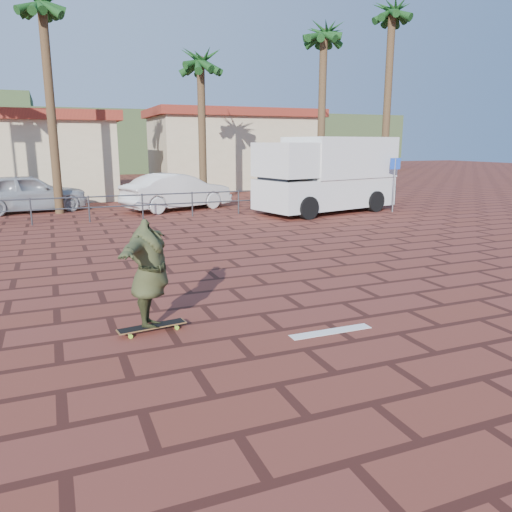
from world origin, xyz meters
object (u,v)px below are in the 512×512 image
Objects in this scene: campervan at (327,173)px; car_white at (177,192)px; longboard at (152,327)px; skateboarder at (149,273)px; car_silver at (27,193)px.

car_white is (-5.78, 3.16, -0.86)m from campervan.
skateboarder is (0.00, 0.00, 0.87)m from longboard.
longboard is 14.92m from campervan.
campervan is at bearing -16.08° from skateboarder.
car_white is at bearing 67.59° from longboard.
skateboarder is 0.43× the size of car_silver.
campervan reaches higher than longboard.
car_silver reaches higher than car_white.
car_white is at bearing -116.54° from car_silver.
longboard is 0.87m from skateboarder.
campervan is (9.66, 11.26, 0.70)m from skateboarder.
car_silver is 6.40m from car_white.
skateboarder is at bearing 176.96° from car_silver.
longboard is at bearing -143.83° from campervan.
longboard is at bearing 121.66° from skateboarder.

